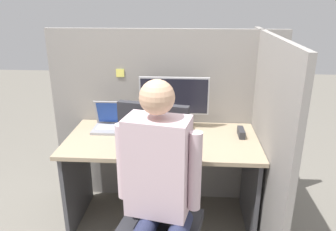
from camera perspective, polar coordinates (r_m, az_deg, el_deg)
name	(u,v)px	position (r m, az deg, el deg)	size (l,w,h in m)	color
cubicle_panel_back	(166,119)	(2.82, -0.41, -0.56)	(1.95, 0.05, 1.51)	gray
cubicle_panel_right	(265,143)	(2.46, 16.47, -4.65)	(0.04, 1.35, 1.51)	gray
desk	(162,160)	(2.56, -1.04, -7.76)	(1.45, 0.71, 0.74)	tan
paper_box	(174,123)	(2.66, 1.03, -1.37)	(0.29, 0.20, 0.08)	white
monitor	(174,98)	(2.60, 1.06, 3.06)	(0.55, 0.19, 0.35)	#B2B2B7
laptop	(113,124)	(2.66, -9.51, -1.45)	(0.31, 0.22, 0.23)	#99999E
mouse	(134,142)	(2.39, -5.94, -4.54)	(0.06, 0.05, 0.04)	gray
stapler	(241,133)	(2.57, 12.62, -2.91)	(0.04, 0.15, 0.06)	#2D2D33
carrot_toy	(145,150)	(2.26, -4.11, -5.97)	(0.04, 0.12, 0.04)	orange
office_chair	(156,201)	(2.05, -2.04, -14.59)	(0.55, 0.60, 1.15)	#2D2D33
person	(159,187)	(1.80, -1.55, -12.31)	(0.47, 0.48, 1.36)	#282D4C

